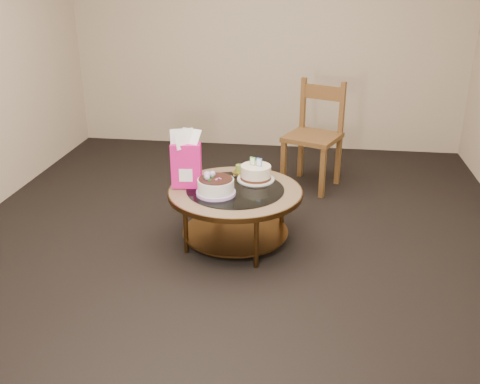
# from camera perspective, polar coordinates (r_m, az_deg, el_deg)

# --- Properties ---
(ground) EXTENTS (5.00, 5.00, 0.00)m
(ground) POSITION_cam_1_polar(r_m,az_deg,el_deg) (4.23, -0.49, -5.40)
(ground) COLOR black
(ground) RESTS_ON ground
(room_walls) EXTENTS (4.52, 5.02, 2.61)m
(room_walls) POSITION_cam_1_polar(r_m,az_deg,el_deg) (3.75, -0.57, 15.81)
(room_walls) COLOR #C0A991
(room_walls) RESTS_ON ground
(coffee_table) EXTENTS (1.02, 1.02, 0.46)m
(coffee_table) POSITION_cam_1_polar(r_m,az_deg,el_deg) (4.06, -0.50, -0.71)
(coffee_table) COLOR #553818
(coffee_table) RESTS_ON ground
(decorated_cake) EXTENTS (0.29, 0.29, 0.17)m
(decorated_cake) POSITION_cam_1_polar(r_m,az_deg,el_deg) (3.92, -2.62, 0.53)
(decorated_cake) COLOR #C09BDC
(decorated_cake) RESTS_ON coffee_table
(cream_cake) EXTENTS (0.29, 0.29, 0.19)m
(cream_cake) POSITION_cam_1_polar(r_m,az_deg,el_deg) (4.18, 1.70, 2.03)
(cream_cake) COLOR silver
(cream_cake) RESTS_ON coffee_table
(gift_bag) EXTENTS (0.23, 0.18, 0.44)m
(gift_bag) POSITION_cam_1_polar(r_m,az_deg,el_deg) (4.03, -5.77, 3.52)
(gift_bag) COLOR #E91578
(gift_bag) RESTS_ON coffee_table
(pillar_candle) EXTENTS (0.12, 0.12, 0.09)m
(pillar_candle) POSITION_cam_1_polar(r_m,az_deg,el_deg) (4.31, -0.07, 2.28)
(pillar_candle) COLOR #E3BE5D
(pillar_candle) RESTS_ON coffee_table
(dining_chair) EXTENTS (0.61, 0.61, 1.02)m
(dining_chair) POSITION_cam_1_polar(r_m,az_deg,el_deg) (5.20, 7.94, 6.06)
(dining_chair) COLOR brown
(dining_chair) RESTS_ON ground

